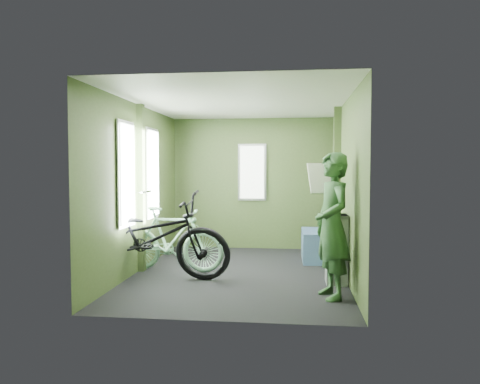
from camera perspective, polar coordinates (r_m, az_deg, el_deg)
The scene contains 6 objects.
room at distance 6.32m, azimuth -0.40°, elevation 3.01°, with size 4.00×4.02×2.31m.
bicycle_black at distance 6.23m, azimuth -10.83°, elevation -10.37°, with size 0.73×2.09×1.10m, color black.
bicycle_mint at distance 6.62m, azimuth -8.34°, elevation -9.54°, with size 0.42×1.49×0.90m, color #7EB992.
passenger at distance 5.22m, azimuth 11.16°, elevation -3.99°, with size 0.54×0.75×1.60m.
waste_box at distance 5.94m, azimuth 11.67°, elevation -6.81°, with size 0.25×0.35×0.86m, color slate.
bench_seat at distance 7.39m, azimuth 9.77°, elevation -5.99°, with size 0.52×0.92×0.96m.
Camera 1 is at (0.73, -6.24, 1.43)m, focal length 35.00 mm.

